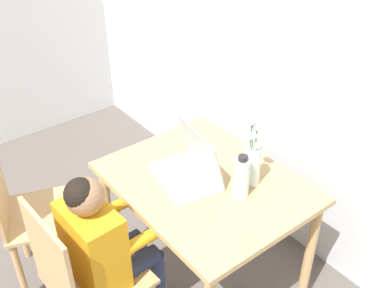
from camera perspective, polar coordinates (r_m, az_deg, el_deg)
wall_back at (r=2.37m, az=15.69°, el=11.61°), size 6.40×0.05×2.50m
dining_table at (r=2.26m, az=1.68°, el=-6.67°), size 0.97×0.77×0.73m
chair_occupied at (r=2.14m, az=-13.49°, el=-16.71°), size 0.42×0.42×0.92m
chair_spare at (r=2.55m, az=-19.84°, el=-8.14°), size 0.52×0.52×0.92m
person_seated at (r=2.06m, az=-10.99°, el=-12.26°), size 0.33×0.44×1.02m
laptop at (r=2.18m, az=-0.12°, el=-2.87°), size 0.40×0.31×0.25m
flower_vase at (r=2.12m, az=7.67°, el=-2.01°), size 0.08×0.08×0.36m
water_bottle at (r=2.05m, az=6.32°, el=-4.22°), size 0.07×0.07×0.22m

